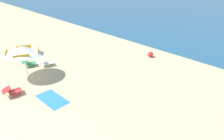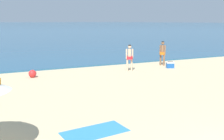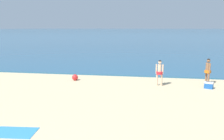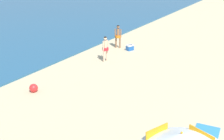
{
  "view_description": "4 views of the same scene",
  "coord_description": "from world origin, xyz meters",
  "px_view_note": "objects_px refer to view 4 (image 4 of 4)",
  "views": [
    {
      "loc": [
        5.53,
        0.82,
        5.38
      ],
      "look_at": [
        -1.66,
        7.18,
        0.79
      ],
      "focal_mm": 30.31,
      "sensor_mm": 36.0,
      "label": 1
    },
    {
      "loc": [
        -4.9,
        -2.69,
        3.03
      ],
      "look_at": [
        -0.26,
        7.06,
        1.04
      ],
      "focal_mm": 42.78,
      "sensor_mm": 36.0,
      "label": 2
    },
    {
      "loc": [
        2.43,
        -3.12,
        3.61
      ],
      "look_at": [
        0.51,
        8.45,
        1.47
      ],
      "focal_mm": 37.27,
      "sensor_mm": 36.0,
      "label": 3
    },
    {
      "loc": [
        -11.99,
        2.01,
        6.14
      ],
      "look_at": [
        -0.55,
        8.84,
        1.08
      ],
      "focal_mm": 47.18,
      "sensor_mm": 36.0,
      "label": 4
    }
  ],
  "objects_px": {
    "person_standing_beside": "(118,35)",
    "beach_towel": "(205,137)",
    "beach_ball": "(34,88)",
    "cooler_box": "(130,48)",
    "person_standing_near_shore": "(105,47)"
  },
  "relations": [
    {
      "from": "person_standing_beside",
      "to": "beach_towel",
      "type": "xyz_separation_m",
      "value": [
        -8.44,
        -8.5,
        -0.97
      ]
    },
    {
      "from": "person_standing_beside",
      "to": "beach_ball",
      "type": "relative_size",
      "value": 4.01
    },
    {
      "from": "cooler_box",
      "to": "beach_towel",
      "type": "distance_m",
      "value": 11.16
    },
    {
      "from": "person_standing_near_shore",
      "to": "beach_ball",
      "type": "distance_m",
      "value": 5.8
    },
    {
      "from": "person_standing_near_shore",
      "to": "cooler_box",
      "type": "relative_size",
      "value": 2.74
    },
    {
      "from": "person_standing_near_shore",
      "to": "person_standing_beside",
      "type": "height_order",
      "value": "person_standing_beside"
    },
    {
      "from": "person_standing_beside",
      "to": "beach_towel",
      "type": "distance_m",
      "value": 12.01
    },
    {
      "from": "person_standing_beside",
      "to": "beach_ball",
      "type": "xyz_separation_m",
      "value": [
        -8.79,
        -0.26,
        -0.76
      ]
    },
    {
      "from": "person_standing_beside",
      "to": "beach_ball",
      "type": "height_order",
      "value": "person_standing_beside"
    },
    {
      "from": "person_standing_near_shore",
      "to": "person_standing_beside",
      "type": "distance_m",
      "value": 3.18
    },
    {
      "from": "person_standing_near_shore",
      "to": "cooler_box",
      "type": "xyz_separation_m",
      "value": [
        2.93,
        -0.22,
        -0.74
      ]
    },
    {
      "from": "person_standing_beside",
      "to": "beach_towel",
      "type": "bearing_deg",
      "value": -134.79
    },
    {
      "from": "cooler_box",
      "to": "beach_ball",
      "type": "relative_size",
      "value": 1.42
    },
    {
      "from": "cooler_box",
      "to": "beach_ball",
      "type": "bearing_deg",
      "value": 174.79
    },
    {
      "from": "person_standing_beside",
      "to": "cooler_box",
      "type": "relative_size",
      "value": 2.83
    }
  ]
}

